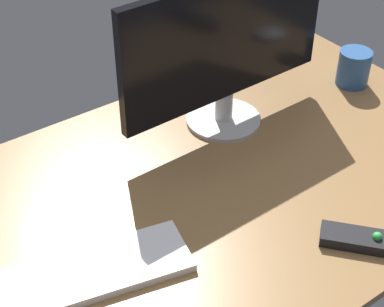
# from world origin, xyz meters

# --- Properties ---
(desk) EXTENTS (1.40, 0.84, 0.02)m
(desk) POSITION_xyz_m (0.00, 0.00, 0.01)
(desk) COLOR olive
(desk) RESTS_ON ground
(monitor) EXTENTS (0.58, 0.19, 0.38)m
(monitor) POSITION_xyz_m (0.17, 0.18, 0.23)
(monitor) COLOR #BABABA
(monitor) RESTS_ON desk
(keyboard) EXTENTS (0.40, 0.21, 0.02)m
(keyboard) POSITION_xyz_m (-0.35, -0.07, 0.03)
(keyboard) COLOR white
(keyboard) RESTS_ON desk
(media_remote) EXTENTS (0.15, 0.16, 0.04)m
(media_remote) POSITION_xyz_m (0.13, -0.31, 0.03)
(media_remote) COLOR black
(media_remote) RESTS_ON desk
(coffee_mug) EXTENTS (0.09, 0.09, 0.10)m
(coffee_mug) POSITION_xyz_m (0.57, 0.12, 0.07)
(coffee_mug) COLOR #28518C
(coffee_mug) RESTS_ON desk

